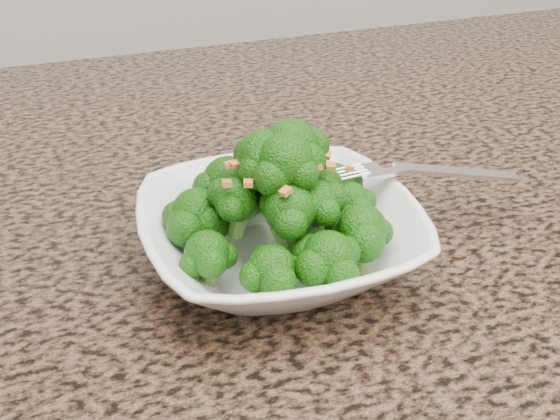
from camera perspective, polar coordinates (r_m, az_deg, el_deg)
name	(u,v)px	position (r m, az deg, el deg)	size (l,w,h in m)	color
granite_counter	(402,217)	(0.65, 9.92, -0.55)	(1.64, 1.04, 0.03)	brown
bowl	(280,237)	(0.54, 0.00, -2.20)	(0.21, 0.21, 0.05)	white
broccoli_pile	(280,162)	(0.51, 0.00, 3.92)	(0.19, 0.19, 0.08)	#1A610B
garlic_topping	(280,109)	(0.49, 0.00, 8.23)	(0.11, 0.11, 0.01)	#CA8031
fork	(397,171)	(0.57, 9.51, 3.18)	(0.19, 0.03, 0.01)	silver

